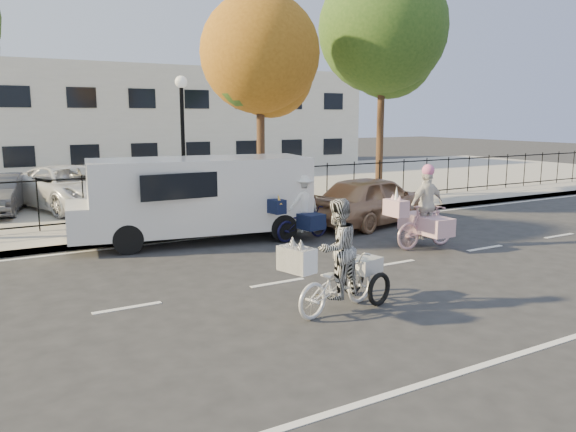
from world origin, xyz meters
TOP-DOWN VIEW (x-y plane):
  - ground at (0.00, 0.00)m, footprint 120.00×120.00m
  - road_markings at (0.00, 0.00)m, footprint 60.00×9.52m
  - curb at (0.00, 5.05)m, footprint 60.00×0.10m
  - sidewalk at (0.00, 6.10)m, footprint 60.00×2.20m
  - parking_lot at (0.00, 15.00)m, footprint 60.00×15.60m
  - iron_fence at (0.00, 7.20)m, footprint 58.00×0.06m
  - building at (0.00, 25.00)m, footprint 34.00×10.00m
  - lamppost at (0.50, 6.80)m, footprint 0.36×0.36m
  - street_sign at (-1.85, 6.80)m, footprint 0.85×0.06m
  - zebra_trike at (0.10, -1.91)m, footprint 2.28×1.29m
  - unicorn_bike at (4.69, 0.81)m, footprint 2.09×1.44m
  - bull_bike at (2.50, 3.20)m, footprint 1.98×1.37m
  - white_van at (0.01, 4.50)m, footprint 6.50×2.98m
  - gold_sedan at (5.53, 3.96)m, footprint 4.82×2.85m
  - lot_car_b at (-2.21, 10.77)m, footprint 3.88×5.80m
  - tree_mid at (3.81, 7.92)m, footprint 4.04×4.04m
  - tree_east at (9.17, 8.07)m, footprint 4.95×4.95m

SIDE VIEW (x-z plane):
  - ground at x=0.00m, z-range 0.00..0.00m
  - road_markings at x=0.00m, z-range 0.00..0.01m
  - curb at x=0.00m, z-range 0.00..0.15m
  - sidewalk at x=0.00m, z-range 0.00..0.15m
  - parking_lot at x=0.00m, z-range 0.00..0.15m
  - bull_bike at x=2.50m, z-range -0.18..1.62m
  - zebra_trike at x=0.10m, z-range -0.22..1.73m
  - gold_sedan at x=5.53m, z-range 0.00..1.54m
  - unicorn_bike at x=4.69m, z-range -0.28..1.85m
  - lot_car_b at x=-2.21m, z-range 0.15..1.63m
  - iron_fence at x=0.00m, z-range 0.15..1.65m
  - white_van at x=0.01m, z-range 0.12..2.33m
  - street_sign at x=-1.85m, z-range 0.52..2.32m
  - building at x=0.00m, z-range 0.00..6.00m
  - lamppost at x=0.50m, z-range 0.95..5.28m
  - tree_mid at x=3.81m, z-range 1.48..8.88m
  - tree_east at x=9.17m, z-range 1.82..10.90m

